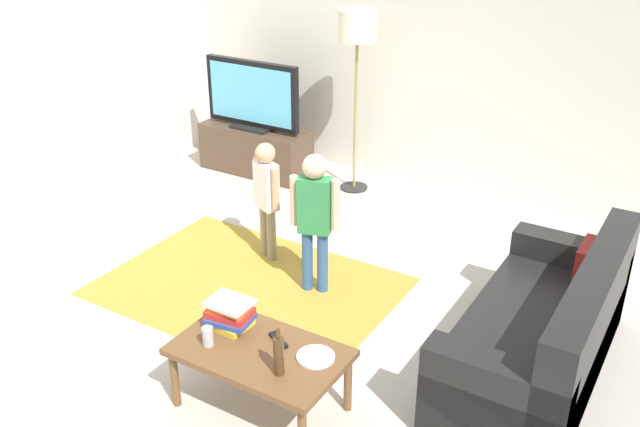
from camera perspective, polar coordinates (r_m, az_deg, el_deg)
ground at (r=5.08m, az=-3.57°, el=-9.16°), size 7.80×7.80×0.00m
wall_back at (r=7.01m, az=10.50°, el=12.51°), size 6.00×0.12×2.70m
area_rug at (r=5.55m, az=-5.77°, el=-5.87°), size 2.20×1.60×0.01m
tv_stand at (r=7.59m, az=-5.22°, el=5.11°), size 1.20×0.44×0.50m
tv at (r=7.38m, az=-5.50°, el=9.45°), size 1.10×0.28×0.71m
couch at (r=4.69m, az=17.92°, el=-9.52°), size 0.80×1.80×0.86m
floor_lamp at (r=6.77m, az=3.02°, el=14.12°), size 0.36×0.36×1.78m
child_near_tv at (r=5.69m, az=-4.34°, el=1.87°), size 0.32×0.20×1.01m
child_center at (r=5.17m, az=-0.43°, el=0.18°), size 0.36×0.20×1.11m
coffee_table at (r=4.20m, az=-4.88°, el=-11.41°), size 1.00×0.60×0.42m
book_stack at (r=4.34m, az=-7.28°, el=-8.02°), size 0.29×0.24×0.17m
bottle at (r=3.91m, az=-3.35°, el=-11.35°), size 0.06×0.06×0.29m
tv_remote at (r=4.22m, az=-3.38°, el=-10.17°), size 0.17×0.13×0.02m
soda_can at (r=4.20m, az=-9.05°, el=-9.77°), size 0.07×0.07×0.12m
plate at (r=4.08m, az=-0.35°, el=-11.50°), size 0.22×0.22×0.02m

